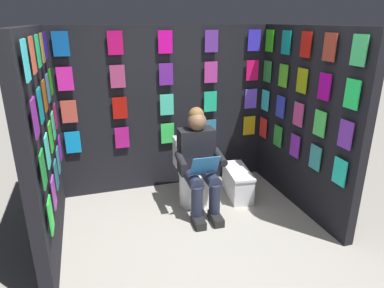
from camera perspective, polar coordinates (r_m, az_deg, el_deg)
ground_plane at (r=3.20m, az=4.46°, el=-20.83°), size 30.00×30.00×0.00m
display_wall_back at (r=4.37m, az=-4.43°, el=5.80°), size 2.73×0.14×2.04m
display_wall_left at (r=4.05m, az=18.11°, el=3.78°), size 0.14×1.85×2.04m
display_wall_right at (r=3.36m, az=-23.64°, el=-0.19°), size 0.14×1.85×2.04m
toilet at (r=4.13m, az=0.23°, el=-5.25°), size 0.41×0.56×0.77m
person_reading at (r=3.82m, az=1.18°, el=-2.93°), size 0.53×0.69×1.19m
comic_longbox_near at (r=4.34m, az=7.57°, el=-6.36°), size 0.34×0.64×0.35m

